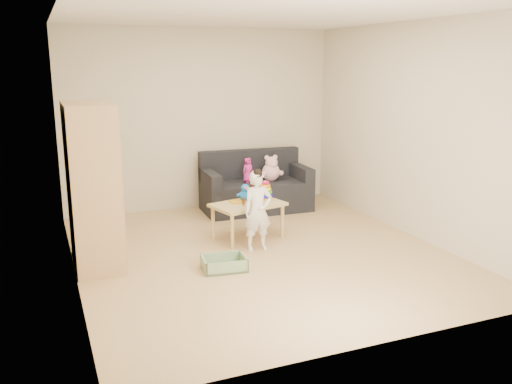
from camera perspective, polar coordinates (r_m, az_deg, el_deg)
name	(u,v)px	position (r m, az deg, el deg)	size (l,w,h in m)	color
room	(260,139)	(5.89, 0.47, 5.59)	(4.50, 4.50, 4.50)	tan
wardrobe	(92,186)	(5.90, -16.84, 0.64)	(0.48, 0.95, 1.71)	tan
sofa	(256,196)	(7.90, 0.01, -0.40)	(1.53, 0.77, 0.43)	black
play_table	(248,221)	(6.63, -0.86, -3.05)	(0.84, 0.53, 0.44)	tan
storage_bin	(224,263)	(5.71, -3.39, -7.48)	(0.45, 0.34, 0.14)	gray
toddler	(258,212)	(6.18, 0.19, -2.12)	(0.33, 0.22, 0.90)	white
pink_bear	(271,170)	(7.86, 1.57, 2.33)	(0.28, 0.24, 0.32)	#FFBBC7
doll	(248,170)	(7.75, -0.87, 2.29)	(0.18, 0.12, 0.35)	#E62B9D
ring_stacker	(265,192)	(6.76, 0.96, 0.02)	(0.20, 0.20, 0.23)	#D9A30B
brown_bottle	(252,191)	(6.79, -0.45, 0.11)	(0.08, 0.08, 0.22)	black
blue_plush	(245,192)	(6.68, -1.18, 0.00)	(0.18, 0.14, 0.21)	#1B78F9
wooden_figure	(244,201)	(6.46, -1.31, -0.98)	(0.04, 0.03, 0.10)	brown
yellow_book	(237,202)	(6.63, -1.97, -1.02)	(0.18, 0.18, 0.01)	gold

